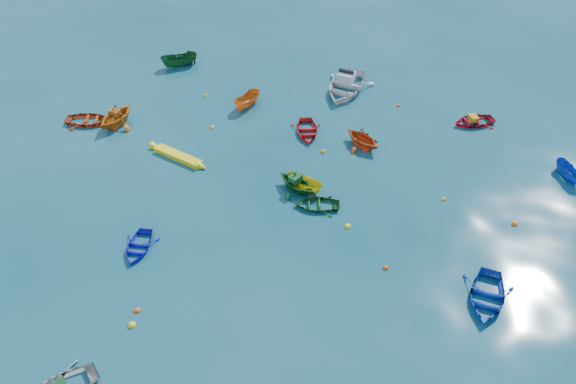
% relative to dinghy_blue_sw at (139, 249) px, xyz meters
% --- Properties ---
extents(ground, '(160.00, 160.00, 0.00)m').
position_rel_dinghy_blue_sw_xyz_m(ground, '(6.64, 1.06, 0.00)').
color(ground, '#0A3E4F').
rests_on(ground, ground).
extents(dinghy_blue_sw, '(2.18, 2.83, 0.54)m').
position_rel_dinghy_blue_sw_xyz_m(dinghy_blue_sw, '(0.00, 0.00, 0.00)').
color(dinghy_blue_sw, '#1010C9').
rests_on(dinghy_blue_sw, ground).
extents(dinghy_blue_se, '(2.85, 3.74, 0.73)m').
position_rel_dinghy_blue_sw_xyz_m(dinghy_blue_se, '(17.89, 1.29, 0.00)').
color(dinghy_blue_se, '#0E3AB6').
rests_on(dinghy_blue_se, ground).
extents(dinghy_orange_w, '(3.30, 3.62, 1.63)m').
position_rel_dinghy_blue_sw_xyz_m(dinghy_orange_w, '(-6.67, 10.30, 0.00)').
color(dinghy_orange_w, '#C56212').
rests_on(dinghy_orange_w, ground).
extents(sampan_yellow_mid, '(2.60, 1.73, 0.94)m').
position_rel_dinghy_blue_sw_xyz_m(sampan_yellow_mid, '(7.41, 7.08, 0.00)').
color(sampan_yellow_mid, yellow).
rests_on(sampan_yellow_mid, ground).
extents(dinghy_green_e, '(2.97, 2.39, 0.55)m').
position_rel_dinghy_blue_sw_xyz_m(dinghy_green_e, '(8.43, 5.70, 0.00)').
color(dinghy_green_e, '#11491C').
rests_on(dinghy_green_e, ground).
extents(dinghy_red_nw, '(3.52, 2.85, 0.64)m').
position_rel_dinghy_blue_sw_xyz_m(dinghy_red_nw, '(-8.66, 9.99, 0.00)').
color(dinghy_red_nw, '#A6350D').
rests_on(dinghy_red_nw, ground).
extents(sampan_orange_n, '(1.81, 2.82, 1.02)m').
position_rel_dinghy_blue_sw_xyz_m(sampan_orange_n, '(1.28, 14.83, 0.00)').
color(sampan_orange_n, orange).
rests_on(sampan_orange_n, ground).
extents(dinghy_green_n, '(3.36, 3.21, 1.38)m').
position_rel_dinghy_blue_sw_xyz_m(dinghy_green_n, '(6.97, 6.80, 0.00)').
color(dinghy_green_n, '#14571F').
rests_on(dinghy_green_n, ground).
extents(dinghy_red_ne, '(3.54, 3.21, 0.60)m').
position_rel_dinghy_blue_sw_xyz_m(dinghy_red_ne, '(17.04, 16.73, 0.00)').
color(dinghy_red_ne, '#AE0E1C').
rests_on(dinghy_red_ne, ground).
extents(sampan_blue_far, '(1.88, 2.47, 0.90)m').
position_rel_dinghy_blue_sw_xyz_m(sampan_blue_far, '(22.72, 12.26, 0.00)').
color(sampan_blue_far, '#0E3DB4').
rests_on(sampan_blue_far, ground).
extents(dinghy_red_far, '(2.90, 3.43, 0.61)m').
position_rel_dinghy_blue_sw_xyz_m(dinghy_red_far, '(6.20, 12.66, 0.00)').
color(dinghy_red_far, red).
rests_on(dinghy_red_far, ground).
extents(dinghy_orange_far, '(3.52, 3.43, 1.41)m').
position_rel_dinghy_blue_sw_xyz_m(dinghy_orange_far, '(10.02, 12.20, 0.00)').
color(dinghy_orange_far, '#C04312').
rests_on(dinghy_orange_far, ground).
extents(sampan_green_far, '(3.03, 2.59, 1.13)m').
position_rel_dinghy_blue_sw_xyz_m(sampan_green_far, '(-5.75, 19.04, 0.00)').
color(sampan_green_far, '#11491C').
rests_on(sampan_green_far, ground).
extents(kayak_yellow, '(4.23, 1.85, 0.43)m').
position_rel_dinghy_blue_sw_xyz_m(kayak_yellow, '(-1.08, 7.86, 0.00)').
color(kayak_yellow, yellow).
rests_on(kayak_yellow, ground).
extents(motorboat_white, '(4.35, 5.55, 1.65)m').
position_rel_dinghy_blue_sw_xyz_m(motorboat_white, '(7.69, 18.72, 0.00)').
color(motorboat_white, silver).
rests_on(motorboat_white, ground).
extents(tarp_orange_a, '(0.74, 0.63, 0.31)m').
position_rel_dinghy_blue_sw_xyz_m(tarp_orange_a, '(-6.66, 10.35, 0.97)').
color(tarp_orange_a, '#B65112').
rests_on(tarp_orange_a, dinghy_orange_w).
extents(tarp_green_b, '(0.84, 0.91, 0.36)m').
position_rel_dinghy_blue_sw_xyz_m(tarp_green_b, '(6.88, 6.85, 0.87)').
color(tarp_green_b, '#134D1E').
rests_on(tarp_green_b, dinghy_green_n).
extents(tarp_orange_b, '(0.80, 0.87, 0.34)m').
position_rel_dinghy_blue_sw_xyz_m(tarp_orange_b, '(16.95, 16.68, 0.47)').
color(tarp_orange_b, orange).
rests_on(tarp_orange_b, dinghy_red_ne).
extents(buoy_or_a, '(0.33, 0.33, 0.33)m').
position_rel_dinghy_blue_sw_xyz_m(buoy_or_a, '(1.76, -3.69, 0.00)').
color(buoy_or_a, '#F9530D').
rests_on(buoy_or_a, ground).
extents(buoy_ye_a, '(0.39, 0.39, 0.39)m').
position_rel_dinghy_blue_sw_xyz_m(buoy_ye_a, '(1.91, -4.53, 0.00)').
color(buoy_ye_a, yellow).
rests_on(buoy_ye_a, ground).
extents(buoy_or_b, '(0.31, 0.31, 0.31)m').
position_rel_dinghy_blue_sw_xyz_m(buoy_or_b, '(12.91, 2.05, 0.00)').
color(buoy_or_b, '#D6540B').
rests_on(buoy_or_b, ground).
extents(buoy_ye_b, '(0.34, 0.34, 0.34)m').
position_rel_dinghy_blue_sw_xyz_m(buoy_ye_b, '(-0.21, 11.60, 0.00)').
color(buoy_ye_b, gold).
rests_on(buoy_ye_b, ground).
extents(buoy_or_c, '(0.36, 0.36, 0.36)m').
position_rel_dinghy_blue_sw_xyz_m(buoy_or_c, '(7.73, 10.87, 0.00)').
color(buoy_or_c, orange).
rests_on(buoy_or_c, ground).
extents(buoy_ye_c, '(0.38, 0.38, 0.38)m').
position_rel_dinghy_blue_sw_xyz_m(buoy_ye_c, '(10.49, 4.52, 0.00)').
color(buoy_ye_c, yellow).
rests_on(buoy_ye_c, ground).
extents(buoy_or_d, '(0.37, 0.37, 0.37)m').
position_rel_dinghy_blue_sw_xyz_m(buoy_or_d, '(19.45, 7.12, 0.00)').
color(buoy_or_d, orange).
rests_on(buoy_or_d, ground).
extents(buoy_ye_d, '(0.29, 0.29, 0.29)m').
position_rel_dinghy_blue_sw_xyz_m(buoy_ye_d, '(-2.17, 15.37, 0.00)').
color(buoy_ye_d, yellow).
rests_on(buoy_ye_d, ground).
extents(buoy_or_e, '(0.29, 0.29, 0.29)m').
position_rel_dinghy_blue_sw_xyz_m(buoy_or_e, '(11.80, 17.63, 0.00)').
color(buoy_or_e, '#D2440B').
rests_on(buoy_or_e, ground).
extents(buoy_ye_e, '(0.30, 0.30, 0.30)m').
position_rel_dinghy_blue_sw_xyz_m(buoy_ye_e, '(15.51, 8.19, 0.00)').
color(buoy_ye_e, gold).
rests_on(buoy_ye_e, ground).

